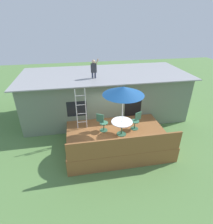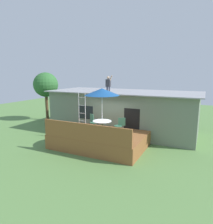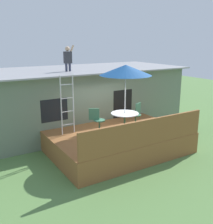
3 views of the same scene
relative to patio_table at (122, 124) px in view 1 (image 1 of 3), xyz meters
The scene contains 10 objects.
ground_plane 1.41m from the patio_table, 143.31° to the left, with size 40.00×40.00×0.00m, color #567F42.
house 3.76m from the patio_table, 93.17° to the left, with size 10.50×4.50×2.89m.
deck 1.02m from the patio_table, 143.31° to the left, with size 5.06×3.45×0.80m, color brown.
deck_railing 1.54m from the patio_table, 97.79° to the right, with size 4.96×0.08×0.90m, color brown.
patio_table is the anchor object (origin of this frame).
patio_umbrella 1.76m from the patio_table, 90.00° to the right, with size 1.90×1.90×2.54m.
step_ladder 2.19m from the patio_table, 153.28° to the left, with size 0.52×0.04×2.20m.
person_figure 3.71m from the patio_table, 108.70° to the left, with size 0.47×0.20×1.11m.
patio_chair_left 1.04m from the patio_table, 148.84° to the left, with size 0.57×0.44×0.92m.
patio_chair_right 0.97m from the patio_table, 24.59° to the left, with size 0.59×0.44×0.92m.
Camera 1 is at (-1.88, -7.45, 6.09)m, focal length 29.01 mm.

